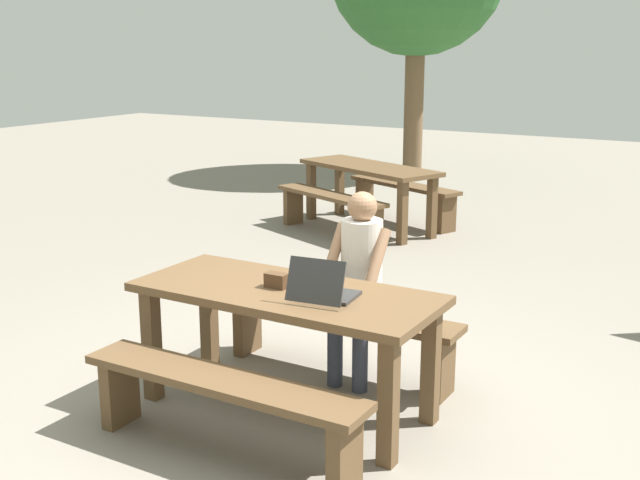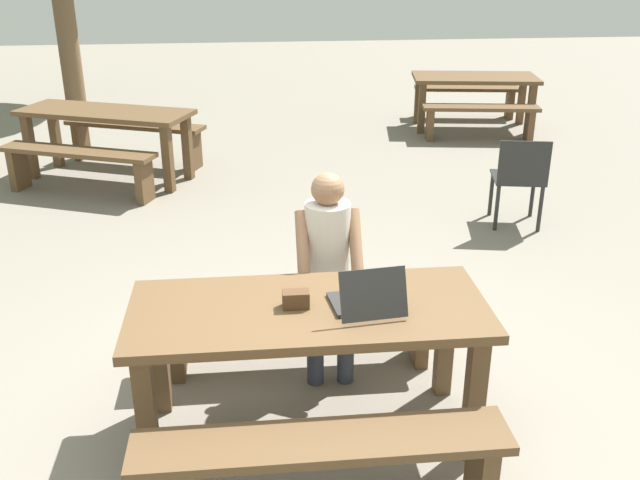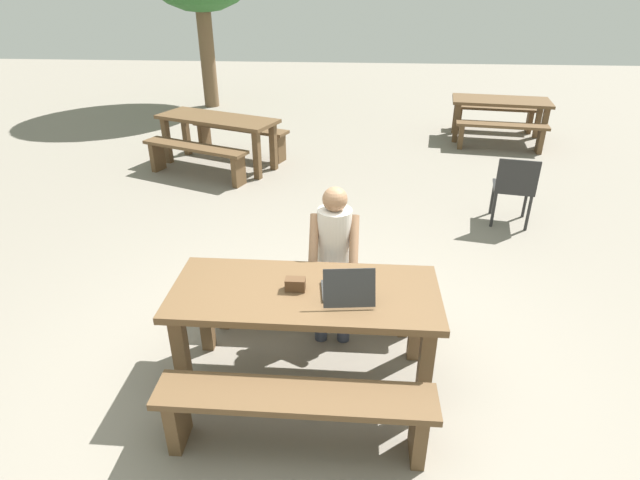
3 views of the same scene
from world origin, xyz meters
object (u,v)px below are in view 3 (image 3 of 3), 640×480
at_px(small_pouch, 295,284).
at_px(picnic_table_mid, 500,106).
at_px(picnic_table_rear, 218,126).
at_px(plastic_chair, 514,188).
at_px(picnic_table_front, 305,305).
at_px(laptop, 348,290).
at_px(person_seated, 334,254).

height_order(small_pouch, picnic_table_mid, small_pouch).
height_order(small_pouch, picnic_table_rear, small_pouch).
distance_m(plastic_chair, picnic_table_mid, 3.59).
bearing_deg(picnic_table_rear, picnic_table_front, -46.84).
bearing_deg(picnic_table_rear, picnic_table_mid, 42.79).
xyz_separation_m(laptop, person_seated, (-0.12, 0.66, -0.11)).
bearing_deg(small_pouch, laptop, -11.27).
bearing_deg(picnic_table_front, laptop, -13.19).
bearing_deg(picnic_table_front, person_seated, 74.28).
bearing_deg(picnic_table_mid, picnic_table_rear, -151.08).
xyz_separation_m(picnic_table_front, plastic_chair, (2.13, 2.74, -0.18)).
xyz_separation_m(small_pouch, plastic_chair, (2.19, 2.74, -0.34)).
relative_size(small_pouch, person_seated, 0.11).
bearing_deg(small_pouch, picnic_table_rear, 110.49).
relative_size(small_pouch, plastic_chair, 0.16).
distance_m(laptop, plastic_chair, 3.38).
relative_size(small_pouch, picnic_table_mid, 0.08).
height_order(small_pouch, person_seated, person_seated).
distance_m(picnic_table_front, person_seated, 0.62).
xyz_separation_m(picnic_table_front, picnic_table_rear, (-1.76, 4.54, -0.02)).
distance_m(picnic_table_front, laptop, 0.34).
bearing_deg(small_pouch, person_seated, 68.63).
height_order(plastic_chair, picnic_table_mid, plastic_chair).
distance_m(picnic_table_front, picnic_table_mid, 6.86).
height_order(laptop, picnic_table_mid, laptop).
relative_size(picnic_table_front, plastic_chair, 2.15).
distance_m(person_seated, plastic_chair, 2.92).
xyz_separation_m(picnic_table_front, person_seated, (0.17, 0.59, 0.08)).
bearing_deg(plastic_chair, small_pouch, 62.14).
bearing_deg(picnic_table_front, small_pouch, 177.58).
distance_m(person_seated, picnic_table_rear, 4.40).
relative_size(picnic_table_front, person_seated, 1.44).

